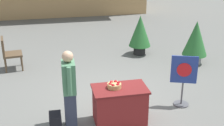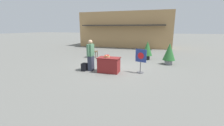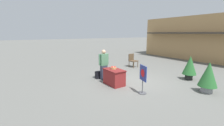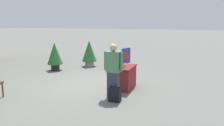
{
  "view_description": "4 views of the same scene",
  "coord_description": "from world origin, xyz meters",
  "px_view_note": "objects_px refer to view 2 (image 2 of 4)",
  "views": [
    {
      "loc": [
        -1.38,
        -6.8,
        3.69
      ],
      "look_at": [
        -0.02,
        -0.32,
        1.05
      ],
      "focal_mm": 50.0,
      "sensor_mm": 36.0,
      "label": 1
    },
    {
      "loc": [
        2.47,
        -8.34,
        2.3
      ],
      "look_at": [
        0.18,
        -1.17,
        0.53
      ],
      "focal_mm": 24.0,
      "sensor_mm": 36.0,
      "label": 2
    },
    {
      "loc": [
        5.95,
        -5.22,
        2.58
      ],
      "look_at": [
        -0.31,
        -1.05,
        1.07
      ],
      "focal_mm": 24.0,
      "sensor_mm": 36.0,
      "label": 3
    },
    {
      "loc": [
        -7.24,
        -3.3,
        2.34
      ],
      "look_at": [
        0.35,
        -0.54,
        0.81
      ],
      "focal_mm": 35.0,
      "sensor_mm": 36.0,
      "label": 4
    }
  ],
  "objects_px": {
    "display_table": "(109,65)",
    "apple_basket": "(107,56)",
    "person_visitor": "(91,55)",
    "patio_chair": "(92,50)",
    "poster_board": "(141,60)",
    "potted_plant_near_left": "(169,53)",
    "potted_plant_far_right": "(147,49)",
    "backpack": "(84,67)"
  },
  "relations": [
    {
      "from": "apple_basket",
      "to": "patio_chair",
      "type": "height_order",
      "value": "patio_chair"
    },
    {
      "from": "potted_plant_far_right",
      "to": "apple_basket",
      "type": "bearing_deg",
      "value": -113.83
    },
    {
      "from": "potted_plant_far_right",
      "to": "poster_board",
      "type": "bearing_deg",
      "value": -90.48
    },
    {
      "from": "display_table",
      "to": "poster_board",
      "type": "relative_size",
      "value": 0.93
    },
    {
      "from": "person_visitor",
      "to": "backpack",
      "type": "height_order",
      "value": "person_visitor"
    },
    {
      "from": "poster_board",
      "to": "potted_plant_far_right",
      "type": "height_order",
      "value": "potted_plant_far_right"
    },
    {
      "from": "person_visitor",
      "to": "potted_plant_far_right",
      "type": "bearing_deg",
      "value": 56.97
    },
    {
      "from": "apple_basket",
      "to": "potted_plant_near_left",
      "type": "distance_m",
      "value": 4.26
    },
    {
      "from": "apple_basket",
      "to": "display_table",
      "type": "bearing_deg",
      "value": -18.29
    },
    {
      "from": "display_table",
      "to": "apple_basket",
      "type": "height_order",
      "value": "apple_basket"
    },
    {
      "from": "backpack",
      "to": "potted_plant_near_left",
      "type": "distance_m",
      "value": 5.4
    },
    {
      "from": "poster_board",
      "to": "patio_chair",
      "type": "xyz_separation_m",
      "value": [
        -4.18,
        3.1,
        -0.11
      ]
    },
    {
      "from": "patio_chair",
      "to": "backpack",
      "type": "bearing_deg",
      "value": -78.55
    },
    {
      "from": "apple_basket",
      "to": "backpack",
      "type": "relative_size",
      "value": 0.69
    },
    {
      "from": "backpack",
      "to": "person_visitor",
      "type": "bearing_deg",
      "value": 27.58
    },
    {
      "from": "backpack",
      "to": "poster_board",
      "type": "bearing_deg",
      "value": 10.27
    },
    {
      "from": "backpack",
      "to": "patio_chair",
      "type": "bearing_deg",
      "value": 108.35
    },
    {
      "from": "display_table",
      "to": "potted_plant_far_right",
      "type": "xyz_separation_m",
      "value": [
        1.63,
        3.98,
        0.38
      ]
    },
    {
      "from": "potted_plant_far_right",
      "to": "person_visitor",
      "type": "bearing_deg",
      "value": -124.05
    },
    {
      "from": "apple_basket",
      "to": "poster_board",
      "type": "xyz_separation_m",
      "value": [
        1.71,
        0.35,
        -0.17
      ]
    },
    {
      "from": "person_visitor",
      "to": "poster_board",
      "type": "xyz_separation_m",
      "value": [
        2.65,
        0.37,
        -0.18
      ]
    },
    {
      "from": "display_table",
      "to": "patio_chair",
      "type": "height_order",
      "value": "patio_chair"
    },
    {
      "from": "poster_board",
      "to": "patio_chair",
      "type": "relative_size",
      "value": 1.24
    },
    {
      "from": "display_table",
      "to": "patio_chair",
      "type": "bearing_deg",
      "value": 126.45
    },
    {
      "from": "person_visitor",
      "to": "potted_plant_far_right",
      "type": "relative_size",
      "value": 1.25
    },
    {
      "from": "poster_board",
      "to": "display_table",
      "type": "bearing_deg",
      "value": -56.94
    },
    {
      "from": "patio_chair",
      "to": "poster_board",
      "type": "bearing_deg",
      "value": -43.5
    },
    {
      "from": "person_visitor",
      "to": "potted_plant_near_left",
      "type": "relative_size",
      "value": 1.23
    },
    {
      "from": "display_table",
      "to": "potted_plant_near_left",
      "type": "distance_m",
      "value": 4.21
    },
    {
      "from": "display_table",
      "to": "potted_plant_far_right",
      "type": "distance_m",
      "value": 4.32
    },
    {
      "from": "patio_chair",
      "to": "potted_plant_near_left",
      "type": "bearing_deg",
      "value": -13.45
    },
    {
      "from": "apple_basket",
      "to": "potted_plant_far_right",
      "type": "height_order",
      "value": "potted_plant_far_right"
    },
    {
      "from": "poster_board",
      "to": "apple_basket",
      "type": "bearing_deg",
      "value": -58.95
    },
    {
      "from": "patio_chair",
      "to": "display_table",
      "type": "bearing_deg",
      "value": -60.45
    },
    {
      "from": "potted_plant_near_left",
      "to": "backpack",
      "type": "bearing_deg",
      "value": -146.15
    },
    {
      "from": "person_visitor",
      "to": "poster_board",
      "type": "relative_size",
      "value": 1.36
    },
    {
      "from": "person_visitor",
      "to": "patio_chair",
      "type": "relative_size",
      "value": 1.68
    },
    {
      "from": "person_visitor",
      "to": "patio_chair",
      "type": "height_order",
      "value": "person_visitor"
    },
    {
      "from": "person_visitor",
      "to": "patio_chair",
      "type": "xyz_separation_m",
      "value": [
        -1.53,
        3.47,
        -0.29
      ]
    },
    {
      "from": "potted_plant_near_left",
      "to": "person_visitor",
      "type": "bearing_deg",
      "value": -145.69
    },
    {
      "from": "potted_plant_near_left",
      "to": "patio_chair",
      "type": "bearing_deg",
      "value": 173.45
    },
    {
      "from": "poster_board",
      "to": "potted_plant_far_right",
      "type": "relative_size",
      "value": 0.92
    }
  ]
}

